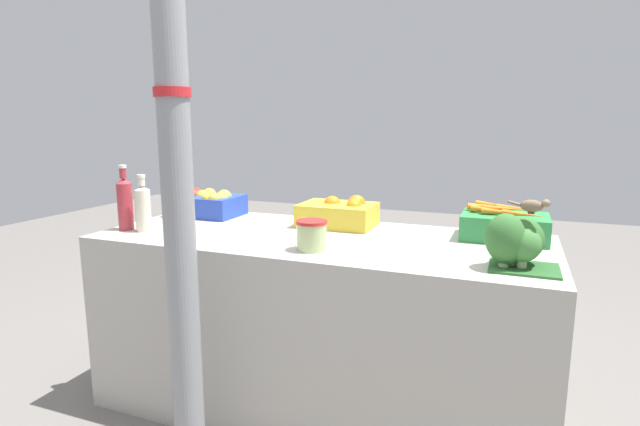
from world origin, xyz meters
The scene contains 11 objects.
ground_plane centered at (0.00, 0.00, 0.00)m, with size 10.00×10.00×0.00m, color slate.
market_table centered at (0.00, 0.00, 0.39)m, with size 1.88×0.77×0.78m, color #B7B2A8.
support_pole centered at (-0.27, -0.59, 1.34)m, with size 0.12×0.12×2.68m.
apple_crate centered at (-0.71, 0.23, 0.84)m, with size 0.34×0.25×0.14m.
orange_crate centered at (0.01, 0.23, 0.84)m, with size 0.34×0.25×0.14m.
carrot_crate centered at (0.73, 0.23, 0.84)m, with size 0.34×0.25×0.14m.
broccoli_pile centered at (0.77, -0.19, 0.87)m, with size 0.24×0.20×0.19m.
juice_bottle_ruby centered at (-0.86, -0.19, 0.90)m, with size 0.07×0.07×0.29m.
juice_bottle_cloudy centered at (-0.76, -0.19, 0.89)m, with size 0.07×0.07×0.25m.
pickle_jar centered at (0.05, -0.23, 0.84)m, with size 0.12×0.12×0.11m.
sparrow_bird centered at (0.82, -0.20, 0.99)m, with size 0.13×0.05×0.05m.
Camera 1 is at (0.75, -1.92, 1.26)m, focal length 28.00 mm.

